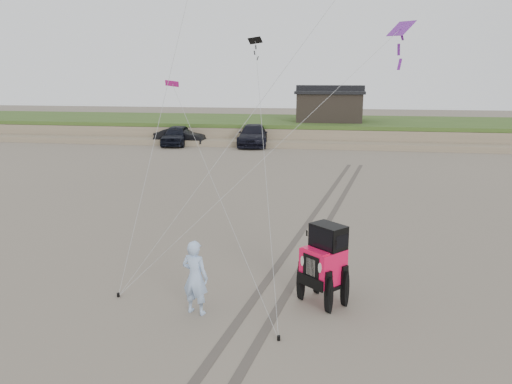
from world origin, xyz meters
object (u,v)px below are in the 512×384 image
(truck_a, at_px, (177,135))
(jeep, at_px, (323,273))
(truck_c, at_px, (253,135))
(truck_b, at_px, (180,136))
(man, at_px, (195,277))
(cabin, at_px, (330,105))

(truck_a, distance_m, jeep, 32.44)
(truck_c, relative_size, jeep, 1.30)
(truck_b, bearing_deg, man, -158.63)
(cabin, height_order, truck_a, cabin)
(truck_a, xyz_separation_m, jeep, (13.67, -29.42, 0.02))
(jeep, bearing_deg, cabin, 132.38)
(truck_b, distance_m, truck_c, 6.52)
(truck_c, xyz_separation_m, man, (3.68, -31.31, 0.11))
(truck_c, bearing_deg, jeep, -82.28)
(man, bearing_deg, cabin, -79.48)
(jeep, bearing_deg, truck_c, 144.53)
(truck_a, distance_m, truck_c, 6.78)
(truck_a, distance_m, man, 32.27)
(truck_b, relative_size, man, 2.24)
(truck_b, height_order, man, man)
(cabin, bearing_deg, truck_c, -138.23)
(cabin, distance_m, truck_b, 14.62)
(jeep, bearing_deg, truck_b, 156.00)
(truck_a, relative_size, man, 2.53)
(cabin, distance_m, jeep, 36.02)
(truck_a, distance_m, truck_b, 0.32)
(truck_a, bearing_deg, jeep, -69.68)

